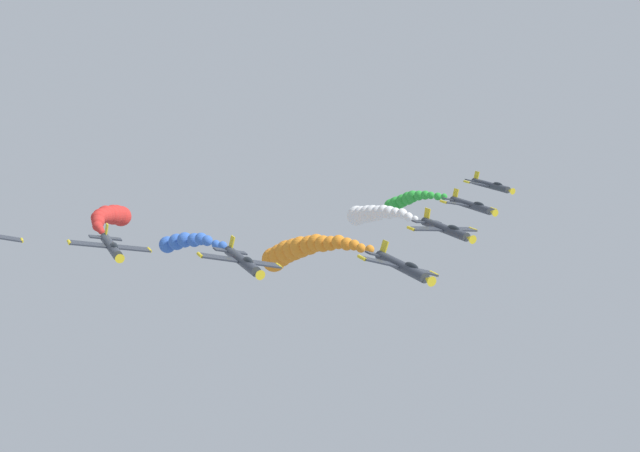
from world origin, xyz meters
The scene contains 11 objects.
airplane_lead centered at (-0.47, 19.02, 89.89)m, with size 9.20×10.35×3.44m.
smoke_trail_lead centered at (1.11, -5.59, 85.44)m, with size 4.82×25.53×9.31m.
airplane_left_inner centered at (-12.70, 9.04, 90.34)m, with size 9.54×10.35×2.59m.
smoke_trail_left_inner centered at (-12.95, -10.43, 88.18)m, with size 3.03×18.77×5.33m.
airplane_right_inner centered at (13.48, 9.12, 89.57)m, with size 9.34×10.35×3.20m.
smoke_trail_right_inner centered at (15.41, -8.32, 87.69)m, with size 4.85×15.85×4.64m.
airplane_left_outer centered at (-26.25, -3.99, 89.55)m, with size 9.43×10.35×3.00m.
smoke_trail_left_outer centered at (-26.56, -23.19, 86.48)m, with size 2.84×18.22×6.64m.
airplane_right_outer centered at (25.23, -3.07, 89.54)m, with size 9.42×10.35×3.03m.
smoke_trail_right_outer centered at (20.29, -33.99, 86.30)m, with size 9.82×33.18×7.37m.
airplane_trailing centered at (-38.28, -14.90, 89.72)m, with size 9.41×10.35×3.04m.
Camera 1 is at (37.79, 80.77, 111.71)m, focal length 40.94 mm.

